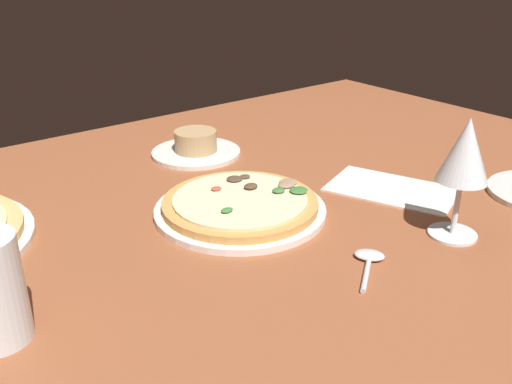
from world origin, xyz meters
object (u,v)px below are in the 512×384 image
ramekin_on_saucer (196,146)px  wine_glass_far (465,155)px  paper_menu (392,189)px  spoon (369,260)px  pizza_main (241,206)px

ramekin_on_saucer → wine_glass_far: 52.67cm
paper_menu → spoon: (-20.77, -13.25, 0.31)cm
ramekin_on_saucer → paper_menu: size_ratio=0.85×
wine_glass_far → paper_menu: bearing=69.7°
pizza_main → ramekin_on_saucer: (8.57, 26.13, 0.46)cm
ramekin_on_saucer → spoon: 48.39cm
wine_glass_far → spoon: 19.15cm
pizza_main → ramekin_on_saucer: bearing=71.8°
ramekin_on_saucer → wine_glass_far: wine_glass_far is taller
pizza_main → paper_menu: pizza_main is taller
pizza_main → spoon: 22.49cm
paper_menu → wine_glass_far: bearing=-131.8°
pizza_main → wine_glass_far: (19.38, -24.35, 10.89)cm
paper_menu → spoon: 24.64cm
paper_menu → pizza_main: bearing=139.2°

